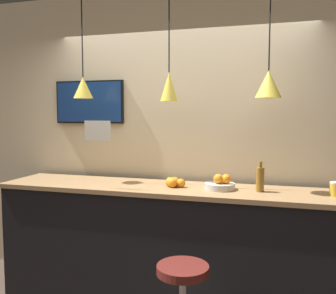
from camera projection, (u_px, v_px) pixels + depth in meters
back_wall at (180, 139)px, 3.67m from camera, size 8.00×0.06×2.90m
service_counter at (168, 245)px, 3.34m from camera, size 3.08×0.64×1.06m
fruit_bowl at (221, 184)px, 3.16m from camera, size 0.26×0.26×0.14m
orange_pile at (173, 182)px, 3.28m from camera, size 0.20×0.17×0.08m
juice_bottle at (260, 179)px, 3.07m from camera, size 0.07×0.07×0.25m
spread_jar at (336, 189)px, 2.91m from camera, size 0.09×0.09×0.11m
pendant_lamp_left at (83, 87)px, 3.49m from camera, size 0.18×0.18×0.96m
pendant_lamp_middle at (169, 86)px, 3.25m from camera, size 0.15×0.15×0.99m
pendant_lamp_right at (268, 84)px, 3.01m from camera, size 0.21×0.21×0.97m
mounted_tv at (89, 102)px, 3.86m from camera, size 0.75×0.04×0.44m
hanging_menu_board at (97, 131)px, 3.18m from camera, size 0.24×0.01×0.17m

